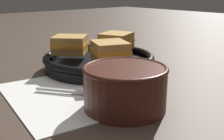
{
  "coord_description": "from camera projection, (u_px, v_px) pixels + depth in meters",
  "views": [
    {
      "loc": [
        0.45,
        -0.34,
        0.21
      ],
      "look_at": [
        0.02,
        0.03,
        0.04
      ],
      "focal_mm": 45.0,
      "sensor_mm": 36.0,
      "label": 1
    }
  ],
  "objects": [
    {
      "name": "sandwich_near_left",
      "position": [
        70.0,
        45.0,
        0.74
      ],
      "size": [
        0.12,
        0.12,
        0.05
      ],
      "rotation": [
        0.0,
        0.0,
        5.48
      ],
      "color": "#C18E47",
      "rests_on": "skillet"
    },
    {
      "name": "sandwich_near_right",
      "position": [
        110.0,
        51.0,
        0.67
      ],
      "size": [
        0.11,
        0.11,
        0.05
      ],
      "rotation": [
        0.0,
        0.0,
        7.46
      ],
      "color": "#C18E47",
      "rests_on": "skillet"
    },
    {
      "name": "skillet",
      "position": [
        99.0,
        61.0,
        0.75
      ],
      "size": [
        0.4,
        0.29,
        0.04
      ],
      "color": "black",
      "rests_on": "ground_plane"
    },
    {
      "name": "ground_plane",
      "position": [
        96.0,
        90.0,
        0.6
      ],
      "size": [
        4.0,
        4.0,
        0.0
      ],
      "primitive_type": "plane",
      "color": "#47382D"
    },
    {
      "name": "soup_bowl",
      "position": [
        125.0,
        85.0,
        0.49
      ],
      "size": [
        0.15,
        0.15,
        0.08
      ],
      "color": "#4C2319",
      "rests_on": "ground_plane"
    },
    {
      "name": "napkin",
      "position": [
        72.0,
        93.0,
        0.57
      ],
      "size": [
        0.31,
        0.28,
        0.0
      ],
      "color": "white",
      "rests_on": "ground_plane"
    },
    {
      "name": "sandwich_far_left",
      "position": [
        116.0,
        41.0,
        0.79
      ],
      "size": [
        0.11,
        0.11,
        0.05
      ],
      "rotation": [
        0.0,
        0.0,
        9.83
      ],
      "color": "#C18E47",
      "rests_on": "skillet"
    },
    {
      "name": "spoon",
      "position": [
        87.0,
        93.0,
        0.56
      ],
      "size": [
        0.14,
        0.1,
        0.01
      ],
      "rotation": [
        0.0,
        0.0,
        0.6
      ],
      "color": "silver",
      "rests_on": "napkin"
    }
  ]
}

